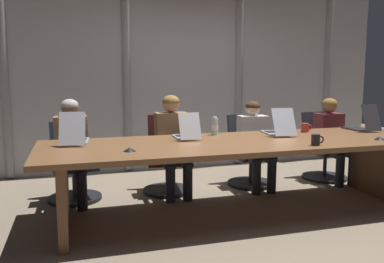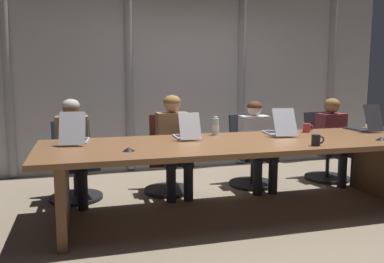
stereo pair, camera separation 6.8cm
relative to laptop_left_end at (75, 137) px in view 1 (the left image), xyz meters
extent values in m
plane|color=#7F705B|center=(1.64, -0.33, -0.82)|extent=(12.95, 12.95, 0.00)
cube|color=brown|center=(1.64, -0.33, -0.09)|extent=(4.02, 1.23, 0.05)
cube|color=black|center=(1.64, -0.33, -0.15)|extent=(3.42, 0.10, 0.06)
cube|color=brown|center=(-0.12, -0.33, -0.46)|extent=(0.08, 1.04, 0.71)
cube|color=brown|center=(3.40, -0.33, -0.46)|extent=(0.08, 1.04, 0.71)
cube|color=#B2B2B7|center=(1.64, 1.92, 0.60)|extent=(6.48, 0.10, 2.83)
cylinder|color=gray|center=(-0.87, 1.87, 0.60)|extent=(0.12, 0.12, 2.77)
cylinder|color=gray|center=(0.76, 1.87, 0.60)|extent=(0.12, 0.12, 2.77)
cylinder|color=gray|center=(2.51, 1.87, 0.60)|extent=(0.12, 0.12, 2.77)
cylinder|color=gray|center=(4.12, 1.87, 0.60)|extent=(0.12, 0.12, 2.77)
cube|color=#A8ADB7|center=(0.01, 0.08, -0.05)|extent=(0.28, 0.37, 0.02)
cube|color=black|center=(0.01, 0.10, -0.04)|extent=(0.22, 0.21, 0.00)
cube|color=#A8ADB7|center=(-0.02, -0.16, 0.11)|extent=(0.25, 0.17, 0.30)
cube|color=black|center=(-0.02, -0.16, 0.11)|extent=(0.23, 0.15, 0.27)
cube|color=#BCBCC1|center=(1.13, 0.04, -0.05)|extent=(0.22, 0.31, 0.02)
cube|color=black|center=(1.13, 0.07, -0.04)|extent=(0.19, 0.17, 0.00)
cube|color=#BCBCC1|center=(1.12, -0.17, 0.09)|extent=(0.22, 0.13, 0.27)
cube|color=black|center=(1.12, -0.16, 0.09)|extent=(0.20, 0.11, 0.24)
cube|color=#A8ADB7|center=(2.20, 0.04, -0.05)|extent=(0.28, 0.37, 0.02)
cube|color=black|center=(2.20, 0.06, -0.04)|extent=(0.23, 0.21, 0.00)
cube|color=#A8ADB7|center=(2.17, -0.21, 0.10)|extent=(0.26, 0.19, 0.29)
cube|color=black|center=(2.17, -0.20, 0.10)|extent=(0.24, 0.16, 0.26)
cube|color=#2D2D33|center=(3.32, 0.06, -0.05)|extent=(0.22, 0.35, 0.02)
cube|color=black|center=(3.32, 0.08, -0.04)|extent=(0.19, 0.19, 0.00)
cube|color=#2D2D33|center=(3.32, -0.17, 0.11)|extent=(0.22, 0.13, 0.31)
cube|color=black|center=(3.32, -0.17, 0.11)|extent=(0.20, 0.11, 0.27)
cube|color=navy|center=(-0.02, 0.62, -0.41)|extent=(0.55, 0.55, 0.08)
cube|color=navy|center=(-0.06, 0.84, -0.15)|extent=(0.44, 0.18, 0.45)
cylinder|color=#262628|center=(-0.02, 0.62, -0.62)|extent=(0.05, 0.05, 0.32)
cylinder|color=black|center=(-0.02, 0.62, -0.80)|extent=(0.60, 0.60, 0.04)
cube|color=#511E19|center=(1.07, 0.62, -0.41)|extent=(0.54, 0.54, 0.08)
cube|color=#511E19|center=(1.10, 0.84, -0.13)|extent=(0.44, 0.17, 0.48)
cylinder|color=#262628|center=(1.07, 0.62, -0.62)|extent=(0.05, 0.05, 0.32)
cylinder|color=black|center=(1.07, 0.62, -0.80)|extent=(0.60, 0.60, 0.04)
cube|color=#2D2D38|center=(2.18, 0.62, -0.41)|extent=(0.53, 0.53, 0.08)
cube|color=#2D2D38|center=(2.15, 0.84, -0.15)|extent=(0.44, 0.16, 0.46)
cylinder|color=#262628|center=(2.18, 0.62, -0.62)|extent=(0.05, 0.05, 0.32)
cylinder|color=black|center=(2.18, 0.62, -0.80)|extent=(0.60, 0.60, 0.04)
cube|color=#2D2D38|center=(3.29, 0.62, -0.41)|extent=(0.53, 0.53, 0.08)
cube|color=#2D2D38|center=(3.26, 0.84, -0.14)|extent=(0.44, 0.16, 0.47)
cylinder|color=#262628|center=(3.29, 0.62, -0.62)|extent=(0.05, 0.05, 0.32)
cylinder|color=black|center=(3.29, 0.62, -0.80)|extent=(0.60, 0.60, 0.04)
cube|color=olive|center=(-0.04, 0.60, -0.11)|extent=(0.36, 0.23, 0.52)
sphere|color=brown|center=(-0.04, 0.60, 0.24)|extent=(0.19, 0.19, 0.19)
ellipsoid|color=#B2ADA8|center=(-0.04, 0.60, 0.27)|extent=(0.19, 0.19, 0.14)
cylinder|color=olive|center=(0.11, 0.60, -0.04)|extent=(0.07, 0.14, 0.27)
cylinder|color=brown|center=(0.10, 0.39, -0.16)|extent=(0.07, 0.30, 0.06)
cylinder|color=olive|center=(-0.18, 0.61, -0.04)|extent=(0.07, 0.14, 0.27)
cylinder|color=brown|center=(-0.19, 0.40, -0.16)|extent=(0.07, 0.30, 0.06)
cylinder|color=#262833|center=(0.06, 0.40, -0.40)|extent=(0.14, 0.40, 0.13)
cylinder|color=#262833|center=(0.05, 0.22, -0.61)|extent=(0.11, 0.11, 0.42)
cylinder|color=#262833|center=(-0.14, 0.41, -0.40)|extent=(0.14, 0.40, 0.13)
cylinder|color=#262833|center=(-0.15, 0.23, -0.61)|extent=(0.11, 0.11, 0.42)
cube|color=olive|center=(1.11, 0.60, -0.11)|extent=(0.38, 0.22, 0.53)
sphere|color=tan|center=(1.11, 0.60, 0.26)|extent=(0.20, 0.20, 0.20)
ellipsoid|color=olive|center=(1.11, 0.60, 0.29)|extent=(0.21, 0.21, 0.15)
cylinder|color=olive|center=(1.27, 0.60, -0.03)|extent=(0.07, 0.14, 0.27)
cylinder|color=tan|center=(1.27, 0.39, -0.15)|extent=(0.07, 0.30, 0.06)
cylinder|color=olive|center=(0.96, 0.60, -0.03)|extent=(0.07, 0.14, 0.27)
cylinder|color=tan|center=(0.95, 0.39, -0.15)|extent=(0.07, 0.30, 0.06)
cylinder|color=#262833|center=(1.21, 0.40, -0.40)|extent=(0.13, 0.40, 0.13)
cylinder|color=#262833|center=(1.21, 0.22, -0.61)|extent=(0.11, 0.11, 0.42)
cylinder|color=#262833|center=(1.01, 0.40, -0.40)|extent=(0.13, 0.40, 0.13)
cylinder|color=#262833|center=(1.01, 0.22, -0.61)|extent=(0.11, 0.11, 0.42)
cube|color=silver|center=(2.18, 0.60, -0.14)|extent=(0.36, 0.23, 0.46)
sphere|color=beige|center=(2.18, 0.60, 0.19)|extent=(0.18, 0.18, 0.18)
ellipsoid|color=#472D19|center=(2.18, 0.60, 0.21)|extent=(0.19, 0.19, 0.14)
cylinder|color=silver|center=(2.32, 0.60, -0.10)|extent=(0.07, 0.14, 0.27)
cylinder|color=beige|center=(2.32, 0.39, -0.22)|extent=(0.07, 0.30, 0.06)
cylinder|color=silver|center=(2.03, 0.61, -0.10)|extent=(0.07, 0.14, 0.27)
cylinder|color=beige|center=(2.02, 0.40, -0.22)|extent=(0.07, 0.30, 0.06)
cylinder|color=#262833|center=(2.27, 0.40, -0.40)|extent=(0.14, 0.40, 0.13)
cylinder|color=#262833|center=(2.26, 0.22, -0.61)|extent=(0.11, 0.11, 0.42)
cylinder|color=#262833|center=(2.07, 0.41, -0.40)|extent=(0.14, 0.40, 0.13)
cylinder|color=#262833|center=(2.06, 0.23, -0.61)|extent=(0.11, 0.11, 0.42)
cube|color=brown|center=(3.30, 0.60, -0.14)|extent=(0.37, 0.24, 0.46)
sphere|color=#8C6647|center=(3.30, 0.60, 0.19)|extent=(0.20, 0.20, 0.20)
ellipsoid|color=olive|center=(3.30, 0.60, 0.22)|extent=(0.20, 0.20, 0.15)
cylinder|color=brown|center=(3.45, 0.61, -0.10)|extent=(0.08, 0.14, 0.27)
cylinder|color=#8C6647|center=(3.46, 0.40, -0.22)|extent=(0.08, 0.30, 0.06)
cylinder|color=brown|center=(3.15, 0.59, -0.10)|extent=(0.08, 0.14, 0.27)
cylinder|color=#8C6647|center=(3.17, 0.38, -0.22)|extent=(0.08, 0.30, 0.06)
cylinder|color=#262833|center=(3.41, 0.41, -0.40)|extent=(0.16, 0.41, 0.13)
cylinder|color=#262833|center=(3.43, 0.23, -0.61)|extent=(0.11, 0.11, 0.42)
cylinder|color=#262833|center=(3.21, 0.40, -0.40)|extent=(0.16, 0.41, 0.13)
cylinder|color=#262833|center=(3.23, 0.22, -0.61)|extent=(0.11, 0.11, 0.42)
cylinder|color=silver|center=(1.50, 0.14, 0.03)|extent=(0.07, 0.07, 0.19)
cylinder|color=white|center=(1.50, 0.14, 0.02)|extent=(0.07, 0.07, 0.06)
cylinder|color=white|center=(1.50, 0.14, 0.14)|extent=(0.04, 0.04, 0.02)
cylinder|color=#B2332D|center=(2.59, 0.05, -0.01)|extent=(0.09, 0.09, 0.10)
torus|color=#B2332D|center=(2.64, 0.05, -0.01)|extent=(0.07, 0.01, 0.07)
cylinder|color=black|center=(2.19, -0.77, -0.01)|extent=(0.08, 0.08, 0.11)
torus|color=black|center=(2.24, -0.77, -0.01)|extent=(0.07, 0.01, 0.07)
cone|color=black|center=(0.46, -0.57, -0.04)|extent=(0.11, 0.11, 0.03)
cone|color=black|center=(3.01, -0.67, -0.04)|extent=(0.11, 0.11, 0.03)
camera|label=1|loc=(-0.01, -4.03, 0.60)|focal=37.62mm
camera|label=2|loc=(0.06, -4.05, 0.60)|focal=37.62mm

